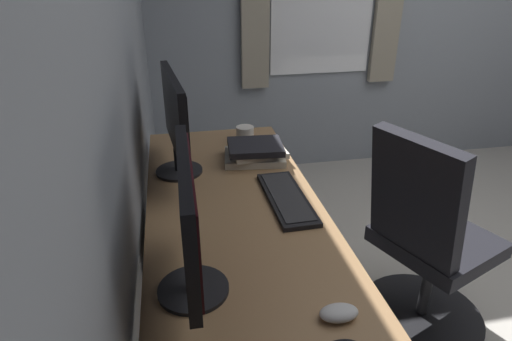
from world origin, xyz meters
TOP-DOWN VIEW (x-y plane):
  - wall_back at (0.00, 2.01)m, footprint 4.41×0.10m
  - desk at (-0.06, 1.62)m, footprint 1.94×0.65m
  - drawer_pedestal at (0.09, 1.64)m, footprint 0.40×0.51m
  - monitor_primary at (0.43, 1.81)m, footprint 0.55×0.20m
  - monitor_secondary at (-0.34, 1.80)m, footprint 0.50×0.20m
  - keyboard_main at (0.10, 1.41)m, footprint 0.42×0.15m
  - mouse_spare at (-0.52, 1.44)m, footprint 0.06×0.10m
  - book_stack_near at (0.48, 1.46)m, footprint 0.24×0.30m
  - coffee_mug at (0.69, 1.47)m, footprint 0.13×0.09m
  - office_chair at (0.06, 0.81)m, footprint 0.57×0.61m

SIDE VIEW (x-z plane):
  - drawer_pedestal at x=0.09m, z-range 0.00..0.69m
  - office_chair at x=0.06m, z-range -0.03..0.94m
  - desk at x=-0.06m, z-range 0.29..1.02m
  - keyboard_main at x=0.10m, z-range 0.73..0.75m
  - mouse_spare at x=-0.52m, z-range 0.73..0.76m
  - book_stack_near at x=0.48m, z-range 0.73..0.81m
  - coffee_mug at x=0.69m, z-range 0.73..0.82m
  - monitor_secondary at x=-0.34m, z-range 0.76..1.16m
  - monitor_primary at x=0.43m, z-range 0.76..1.19m
  - wall_back at x=0.00m, z-range 0.00..2.60m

